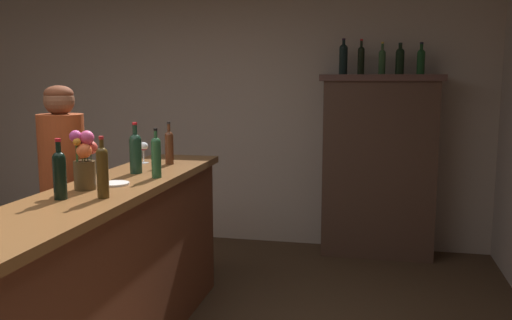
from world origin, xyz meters
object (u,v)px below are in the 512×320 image
(wine_bottle_riesling, at_px, (60,172))
(flower_arrangement, at_px, (85,159))
(cheese_plate, at_px, (115,184))
(display_bottle_center, at_px, (382,61))
(display_bottle_midleft, at_px, (361,59))
(wine_bottle_chardonnay, at_px, (102,170))
(bar_counter, at_px, (98,285))
(display_bottle_right, at_px, (421,60))
(wine_glass_front, at_px, (143,148))
(wine_bottle_rose, at_px, (169,146))
(patron_by_cabinet, at_px, (64,190))
(wine_bottle_merlot, at_px, (156,155))
(display_cabinet, at_px, (379,163))
(display_bottle_left, at_px, (343,58))
(display_bottle_midright, at_px, (400,60))
(wine_bottle_syrah, at_px, (136,151))

(wine_bottle_riesling, xyz_separation_m, flower_arrangement, (-0.00, 0.26, 0.03))
(cheese_plate, bearing_deg, display_bottle_center, 56.74)
(display_bottle_midleft, distance_m, display_bottle_center, 0.19)
(wine_bottle_chardonnay, distance_m, flower_arrangement, 0.28)
(display_bottle_midleft, bearing_deg, wine_bottle_riesling, -117.50)
(bar_counter, bearing_deg, display_bottle_right, 53.46)
(wine_glass_front, bearing_deg, flower_arrangement, -85.56)
(wine_bottle_riesling, bearing_deg, display_bottle_center, 59.46)
(wine_bottle_rose, height_order, patron_by_cabinet, patron_by_cabinet)
(display_bottle_midleft, height_order, patron_by_cabinet, display_bottle_midleft)
(display_bottle_midleft, bearing_deg, wine_bottle_merlot, -119.83)
(display_bottle_center, bearing_deg, display_cabinet, 0.00)
(wine_bottle_rose, bearing_deg, display_bottle_left, 53.43)
(display_bottle_midright, xyz_separation_m, patron_by_cabinet, (-2.30, -1.88, -0.94))
(wine_bottle_rose, distance_m, flower_arrangement, 0.95)
(flower_arrangement, xyz_separation_m, display_bottle_right, (1.96, 2.48, 0.61))
(display_bottle_center, bearing_deg, wine_bottle_rose, -134.16)
(display_bottle_center, bearing_deg, wine_glass_front, -137.96)
(bar_counter, xyz_separation_m, wine_bottle_syrah, (-0.03, 0.60, 0.68))
(wine_bottle_syrah, height_order, display_bottle_midleft, display_bottle_midleft)
(display_cabinet, bearing_deg, patron_by_cabinet, -138.63)
(display_cabinet, xyz_separation_m, wine_bottle_merlot, (-1.37, -2.06, 0.32))
(display_bottle_left, relative_size, patron_by_cabinet, 0.20)
(wine_bottle_rose, height_order, display_bottle_midright, display_bottle_midright)
(wine_bottle_merlot, relative_size, display_bottle_right, 1.08)
(display_cabinet, xyz_separation_m, display_bottle_midleft, (-0.19, 0.00, 0.97))
(wine_bottle_chardonnay, bearing_deg, wine_bottle_rose, 93.81)
(wine_bottle_syrah, bearing_deg, display_bottle_left, 57.90)
(wine_bottle_chardonnay, height_order, display_bottle_left, display_bottle_left)
(display_cabinet, distance_m, flower_arrangement, 2.98)
(wine_bottle_chardonnay, relative_size, wine_glass_front, 2.08)
(cheese_plate, bearing_deg, wine_bottle_riesling, -102.50)
(wine_bottle_merlot, distance_m, wine_bottle_syrah, 0.23)
(display_cabinet, xyz_separation_m, display_bottle_left, (-0.35, 0.00, 0.98))
(display_bottle_midleft, relative_size, display_bottle_center, 1.10)
(bar_counter, xyz_separation_m, display_bottle_center, (1.54, 2.54, 1.31))
(flower_arrangement, height_order, display_bottle_center, display_bottle_center)
(display_bottle_center, distance_m, display_bottle_midright, 0.16)
(display_bottle_midleft, xyz_separation_m, display_bottle_right, (0.53, 0.00, -0.02))
(display_bottle_left, distance_m, display_bottle_right, 0.70)
(wine_bottle_chardonnay, relative_size, wine_bottle_syrah, 0.97)
(display_bottle_left, bearing_deg, wine_bottle_riesling, -114.77)
(wine_bottle_merlot, xyz_separation_m, wine_bottle_riesling, (-0.24, -0.68, -0.00))
(bar_counter, xyz_separation_m, wine_bottle_merlot, (0.17, 0.48, 0.67))
(flower_arrangement, bearing_deg, wine_bottle_merlot, 59.35)
(wine_bottle_chardonnay, bearing_deg, display_bottle_right, 56.59)
(flower_arrangement, relative_size, display_bottle_midleft, 1.03)
(wine_bottle_chardonnay, bearing_deg, display_cabinet, 62.01)
(wine_bottle_riesling, xyz_separation_m, cheese_plate, (0.09, 0.42, -0.13))
(wine_bottle_chardonnay, xyz_separation_m, display_bottle_right, (1.76, 2.67, 0.63))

